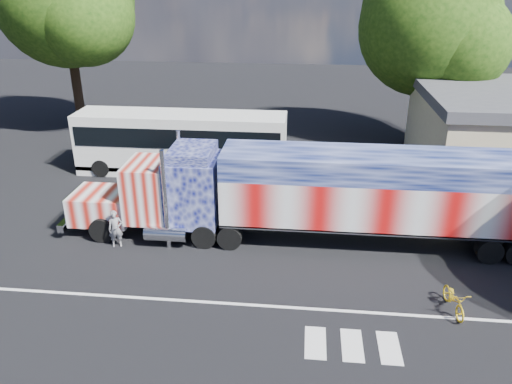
# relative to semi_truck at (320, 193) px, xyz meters

# --- Properties ---
(ground) EXTENTS (100.00, 100.00, 0.00)m
(ground) POSITION_rel_semi_truck_xyz_m (-2.93, -2.18, -2.35)
(ground) COLOR black
(lane_markings) EXTENTS (30.00, 2.67, 0.01)m
(lane_markings) POSITION_rel_semi_truck_xyz_m (-1.22, -5.95, -2.35)
(lane_markings) COLOR silver
(lane_markings) RESTS_ON ground
(semi_truck) EXTENTS (21.43, 3.38, 4.57)m
(semi_truck) POSITION_rel_semi_truck_xyz_m (0.00, 0.00, 0.00)
(semi_truck) COLOR black
(semi_truck) RESTS_ON ground
(coach_bus) EXTENTS (12.50, 2.91, 3.64)m
(coach_bus) POSITION_rel_semi_truck_xyz_m (-8.16, 7.75, -0.47)
(coach_bus) COLOR silver
(coach_bus) RESTS_ON ground
(woman) EXTENTS (0.73, 0.60, 1.72)m
(woman) POSITION_rel_semi_truck_xyz_m (-8.93, -1.49, -1.49)
(woman) COLOR slate
(woman) RESTS_ON ground
(bicycle) EXTENTS (0.88, 1.92, 0.98)m
(bicycle) POSITION_rel_semi_truck_xyz_m (4.80, -4.73, -1.86)
(bicycle) COLOR gold
(bicycle) RESTS_ON ground
(tree_ne_a) EXTENTS (9.58, 9.13, 12.52)m
(tree_ne_a) POSITION_rel_semi_truck_xyz_m (7.13, 15.13, 5.55)
(tree_ne_a) COLOR black
(tree_ne_a) RESTS_ON ground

